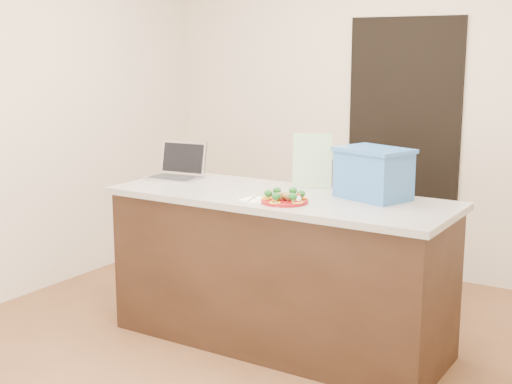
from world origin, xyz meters
The scene contains 16 objects.
ground centered at (0.00, 0.00, 0.00)m, with size 4.00×4.00×0.00m, color brown.
room_shell centered at (0.00, 0.00, 1.62)m, with size 4.00×4.00×4.00m.
doorway centered at (0.10, 1.98, 1.00)m, with size 0.90×0.02×2.00m, color black.
island centered at (0.00, 0.25, 0.46)m, with size 2.06×0.76×0.92m.
plate centered at (0.13, 0.07, 0.93)m, with size 0.27×0.27×0.02m.
meatballs centered at (0.13, 0.08, 0.96)m, with size 0.11×0.10×0.04m.
broccoli centered at (0.13, 0.07, 0.97)m, with size 0.21×0.23×0.04m.
pepper_rings centered at (0.13, 0.07, 0.94)m, with size 0.26×0.25×0.01m.
napkin centered at (-0.03, 0.04, 0.92)m, with size 0.15×0.15×0.01m, color white.
fork centered at (-0.05, 0.05, 0.93)m, with size 0.03×0.13×0.00m.
knife centered at (0.00, 0.03, 0.93)m, with size 0.08×0.18×0.01m.
yogurt_bottle centered at (0.24, 0.04, 0.95)m, with size 0.03×0.03×0.07m.
laptop centered at (-0.85, 0.37, 0.98)m, with size 0.36×0.30×0.24m.
leaflet centered at (0.06, 0.54, 1.09)m, with size 0.23×0.00×0.34m, color silver.
blue_box centered at (0.51, 0.44, 1.07)m, with size 0.47×0.40×0.29m.
chair centered at (0.15, 1.03, 0.57)m, with size 0.49×0.50×1.01m.
Camera 1 is at (2.05, -3.29, 1.76)m, focal length 50.00 mm.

